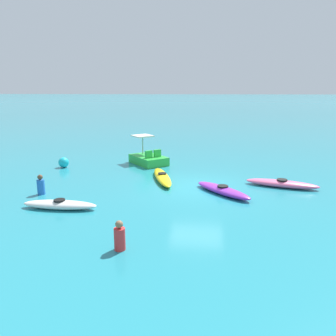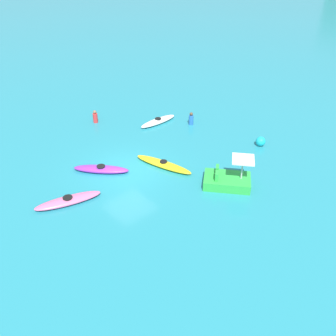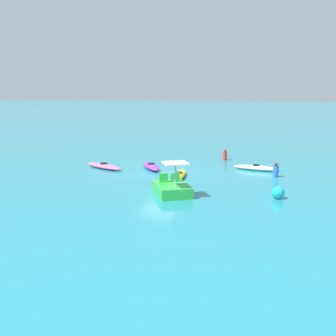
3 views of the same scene
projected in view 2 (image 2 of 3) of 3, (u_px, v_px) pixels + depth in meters
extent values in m
plane|color=teal|center=(128.00, 171.00, 21.66)|extent=(600.00, 600.00, 0.00)
ellipsoid|color=purple|center=(101.00, 169.00, 21.54)|extent=(2.75, 2.63, 0.32)
cylinder|color=black|center=(101.00, 166.00, 21.44)|extent=(0.67, 0.67, 0.05)
ellipsoid|color=white|center=(158.00, 121.00, 26.65)|extent=(0.67, 2.89, 0.32)
cylinder|color=black|center=(158.00, 119.00, 26.55)|extent=(0.43, 0.43, 0.05)
ellipsoid|color=yellow|center=(163.00, 164.00, 21.96)|extent=(3.60, 1.64, 0.32)
cylinder|color=black|center=(163.00, 162.00, 21.86)|extent=(0.52, 0.52, 0.05)
ellipsoid|color=pink|center=(68.00, 201.00, 19.13)|extent=(1.61, 3.35, 0.32)
cylinder|color=black|center=(68.00, 198.00, 19.03)|extent=(0.59, 0.59, 0.05)
cube|color=green|center=(227.00, 181.00, 20.39)|extent=(2.80, 2.69, 0.50)
cube|color=green|center=(217.00, 170.00, 20.46)|extent=(0.40, 0.44, 0.44)
cube|color=green|center=(217.00, 176.00, 19.96)|extent=(0.40, 0.44, 0.44)
cylinder|color=#B2B2B7|center=(242.00, 169.00, 19.87)|extent=(0.08, 0.08, 1.10)
cube|color=silver|center=(243.00, 159.00, 19.56)|extent=(1.55, 1.55, 0.08)
sphere|color=#19B7C6|center=(261.00, 141.00, 23.95)|extent=(0.59, 0.59, 0.59)
cylinder|color=red|center=(95.00, 118.00, 26.69)|extent=(0.36, 0.36, 0.65)
sphere|color=#8C6647|center=(95.00, 112.00, 26.45)|extent=(0.22, 0.22, 0.22)
cylinder|color=blue|center=(191.00, 120.00, 26.41)|extent=(0.40, 0.40, 0.65)
sphere|color=brown|center=(191.00, 114.00, 26.17)|extent=(0.22, 0.22, 0.22)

